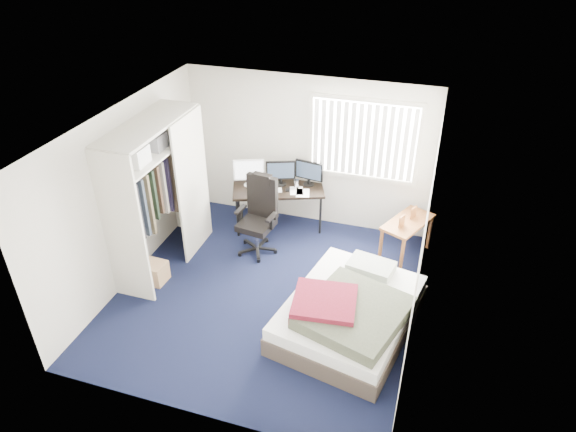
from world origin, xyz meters
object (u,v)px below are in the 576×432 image
Objects in this scene: bed at (349,312)px; office_chair at (259,223)px; nightstand at (408,225)px; desk at (278,185)px.

office_chair is at bearing 141.82° from bed.
nightstand reaches higher than bed.
office_chair is 2.26m from nightstand.
office_chair is 2.18m from bed.
desk reaches higher than nightstand.
office_chair reaches higher than nightstand.
bed is (1.63, -2.10, -0.48)m from desk.
office_chair is at bearing -95.16° from desk.
office_chair is 1.25× the size of nightstand.
nightstand is 0.45× the size of bed.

